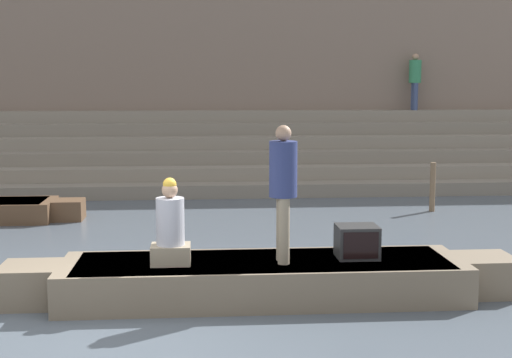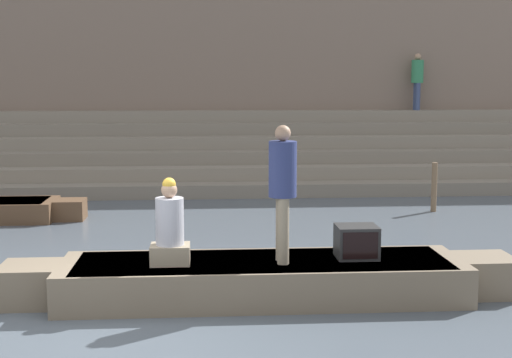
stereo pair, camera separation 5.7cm
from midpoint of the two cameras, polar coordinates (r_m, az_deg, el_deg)
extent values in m
plane|color=#4C5660|center=(8.65, -12.06, -11.25)|extent=(120.00, 120.00, 0.00)
cube|color=gray|center=(19.23, -7.67, -0.17)|extent=(36.00, 4.20, 0.33)
cube|color=gray|center=(19.54, -7.63, 0.93)|extent=(36.00, 3.50, 0.33)
cube|color=gray|center=(19.85, -7.58, 1.99)|extent=(36.00, 2.80, 0.33)
cube|color=gray|center=(20.17, -7.54, 3.02)|extent=(36.00, 2.10, 0.33)
cube|color=gray|center=(20.49, -7.50, 4.01)|extent=(36.00, 1.40, 0.33)
cube|color=gray|center=(20.82, -7.46, 4.98)|extent=(36.00, 0.70, 0.33)
cube|color=#7F6B5B|center=(21.79, -7.43, 11.42)|extent=(34.20, 1.20, 8.42)
cube|color=#4C4037|center=(21.27, -7.34, 0.96)|extent=(34.20, 0.12, 0.60)
cube|color=#756651|center=(9.32, 0.72, -8.04)|extent=(5.20, 1.38, 0.51)
cube|color=beige|center=(9.26, 0.72, -6.68)|extent=(4.78, 1.28, 0.05)
cube|color=#756651|center=(10.01, 18.02, -7.31)|extent=(0.73, 0.76, 0.51)
cube|color=#756651|center=(9.55, -17.49, -8.03)|extent=(0.73, 0.76, 0.51)
cylinder|color=olive|center=(10.02, -4.14, -6.04)|extent=(2.59, 0.04, 0.04)
cylinder|color=gray|center=(9.19, 2.23, -3.94)|extent=(0.15, 0.15, 0.85)
cylinder|color=gray|center=(9.00, 2.37, -4.19)|extent=(0.15, 0.15, 0.85)
cylinder|color=navy|center=(8.97, 2.33, 0.80)|extent=(0.35, 0.35, 0.71)
sphere|color=tan|center=(8.92, 2.34, 3.69)|extent=(0.20, 0.20, 0.20)
cube|color=gray|center=(9.13, -6.70, -5.99)|extent=(0.50, 0.39, 0.25)
cylinder|color=#B2B2BC|center=(9.04, -6.74, -3.38)|extent=(0.35, 0.35, 0.60)
sphere|color=tan|center=(8.97, -6.78, -0.88)|extent=(0.20, 0.20, 0.20)
sphere|color=gold|center=(8.96, -6.79, -0.43)|extent=(0.17, 0.17, 0.17)
cube|color=#2D2D2D|center=(9.45, 8.22, -4.98)|extent=(0.54, 0.46, 0.43)
cube|color=black|center=(9.23, 8.54, -5.30)|extent=(0.46, 0.02, 0.35)
cube|color=brown|center=(15.07, -14.55, -2.38)|extent=(0.60, 0.65, 0.41)
cylinder|color=brown|center=(15.91, 14.16, -0.64)|extent=(0.12, 0.12, 1.07)
cylinder|color=#3D4C75|center=(21.80, 12.73, 6.46)|extent=(0.15, 0.15, 0.80)
cylinder|color=#3D4C75|center=(21.61, 12.88, 6.45)|extent=(0.15, 0.15, 0.80)
cylinder|color=#338456|center=(21.70, 12.86, 8.39)|extent=(0.36, 0.36, 0.67)
sphere|color=tan|center=(21.71, 12.90, 9.52)|extent=(0.19, 0.19, 0.19)
camera|label=1|loc=(0.03, -89.84, 0.02)|focal=50.00mm
camera|label=2|loc=(0.03, 90.16, -0.02)|focal=50.00mm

